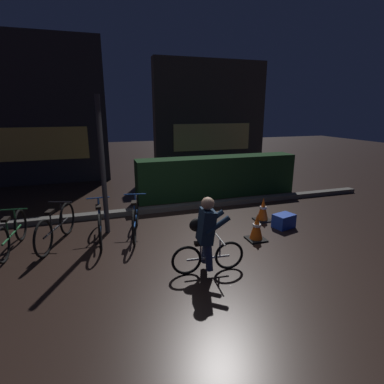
% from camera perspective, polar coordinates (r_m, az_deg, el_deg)
% --- Properties ---
extents(ground_plane, '(40.00, 40.00, 0.00)m').
position_cam_1_polar(ground_plane, '(5.80, -0.07, -10.28)').
color(ground_plane, black).
extents(sidewalk_curb, '(12.00, 0.24, 0.12)m').
position_cam_1_polar(sidewalk_curb, '(7.75, -5.03, -3.12)').
color(sidewalk_curb, '#56544F').
rests_on(sidewalk_curb, ground).
extents(hedge_row, '(4.80, 0.70, 1.18)m').
position_cam_1_polar(hedge_row, '(8.97, 4.87, 2.96)').
color(hedge_row, '#19381C').
rests_on(hedge_row, ground).
extents(storefront_left, '(4.49, 0.54, 4.91)m').
position_cam_1_polar(storefront_left, '(11.62, -27.47, 13.37)').
color(storefront_left, '#262328').
rests_on(storefront_left, ground).
extents(storefront_right, '(4.82, 0.54, 4.48)m').
position_cam_1_polar(storefront_right, '(13.07, 3.54, 14.11)').
color(storefront_right, '#383330').
rests_on(storefront_right, ground).
extents(street_post, '(0.10, 0.10, 2.80)m').
position_cam_1_polar(street_post, '(6.28, -16.59, 4.52)').
color(street_post, '#2D2D33').
rests_on(street_post, ground).
extents(parked_bike_leftmost, '(0.46, 1.56, 0.72)m').
position_cam_1_polar(parked_bike_leftmost, '(6.43, -30.98, -6.77)').
color(parked_bike_leftmost, black).
rests_on(parked_bike_leftmost, ground).
extents(parked_bike_left_mid, '(0.59, 1.61, 0.77)m').
position_cam_1_polar(parked_bike_left_mid, '(6.32, -24.35, -6.05)').
color(parked_bike_left_mid, black).
rests_on(parked_bike_left_mid, ground).
extents(parked_bike_center_left, '(0.46, 1.71, 0.79)m').
position_cam_1_polar(parked_bike_center_left, '(6.27, -17.10, -5.44)').
color(parked_bike_center_left, black).
rests_on(parked_bike_center_left, ground).
extents(parked_bike_center_right, '(0.46, 1.70, 0.79)m').
position_cam_1_polar(parked_bike_center_right, '(6.34, -10.70, -4.77)').
color(parked_bike_center_right, black).
rests_on(parked_bike_center_right, ground).
extents(traffic_cone_near, '(0.36, 0.36, 0.54)m').
position_cam_1_polar(traffic_cone_near, '(6.11, 12.15, -6.61)').
color(traffic_cone_near, black).
rests_on(traffic_cone_near, ground).
extents(traffic_cone_far, '(0.36, 0.36, 0.55)m').
position_cam_1_polar(traffic_cone_far, '(7.19, 13.32, -3.28)').
color(traffic_cone_far, black).
rests_on(traffic_cone_far, ground).
extents(blue_crate, '(0.51, 0.42, 0.30)m').
position_cam_1_polar(blue_crate, '(6.93, 17.01, -5.26)').
color(blue_crate, '#193DB7').
rests_on(blue_crate, ground).
extents(cyclist, '(1.19, 0.54, 1.25)m').
position_cam_1_polar(cyclist, '(4.73, 2.75, -8.11)').
color(cyclist, black).
rests_on(cyclist, ground).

